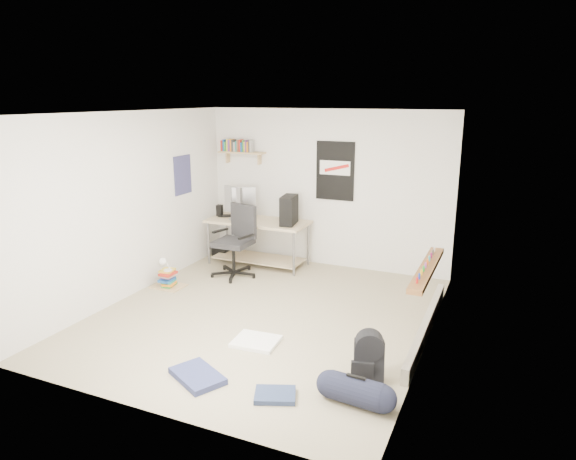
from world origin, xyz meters
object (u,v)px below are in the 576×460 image
at_px(book_stack, 168,277).
at_px(duffel_bag, 356,390).
at_px(desk, 258,243).
at_px(office_chair, 233,245).
at_px(backpack, 369,360).

bearing_deg(book_stack, duffel_bag, -27.66).
relative_size(desk, duffel_bag, 3.23).
relative_size(duffel_bag, book_stack, 1.22).
relative_size(office_chair, book_stack, 2.63).
bearing_deg(book_stack, desk, 63.65).
bearing_deg(backpack, desk, 116.23).
height_order(office_chair, backpack, office_chair).
distance_m(backpack, duffel_bag, 0.47).
height_order(desk, backpack, desk).
bearing_deg(office_chair, duffel_bag, -27.76).
relative_size(backpack, duffel_bag, 0.76).
bearing_deg(duffel_bag, office_chair, 141.87).
height_order(backpack, duffel_bag, same).
relative_size(backpack, book_stack, 0.93).
bearing_deg(desk, duffel_bag, -74.96).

